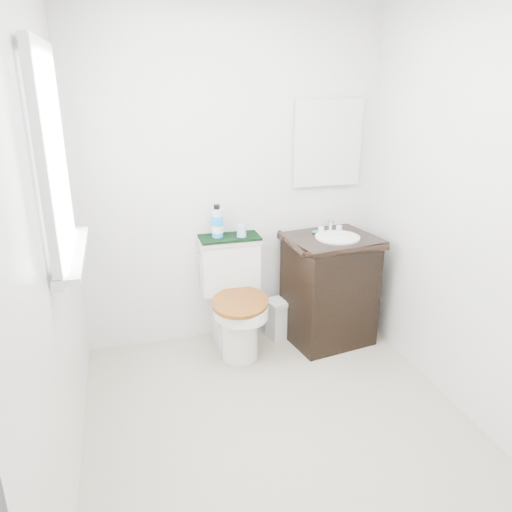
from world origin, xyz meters
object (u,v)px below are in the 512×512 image
vanity (329,287)px  trash_bin (281,318)px  mouthwash_bottle (217,222)px  cup (242,231)px  toilet (234,303)px

vanity → trash_bin: size_ratio=2.99×
mouthwash_bottle → cup: size_ratio=2.65×
mouthwash_bottle → cup: bearing=-15.1°
trash_bin → cup: bearing=175.1°
toilet → vanity: vanity is taller
vanity → mouthwash_bottle: size_ratio=3.94×
toilet → cup: (0.08, 0.09, 0.52)m
vanity → toilet: bearing=174.9°
mouthwash_bottle → toilet: bearing=-58.7°
vanity → cup: vanity is taller
trash_bin → mouthwash_bottle: size_ratio=1.32×
toilet → mouthwash_bottle: (-0.08, 0.14, 0.58)m
trash_bin → mouthwash_bottle: bearing=171.4°
toilet → vanity: 0.72m
toilet → mouthwash_bottle: size_ratio=3.47×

